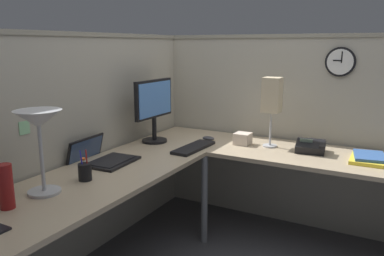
% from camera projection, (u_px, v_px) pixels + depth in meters
% --- Properties ---
extents(cubicle_wall_back, '(2.57, 0.12, 1.58)m').
position_uv_depth(cubicle_wall_back, '(81.00, 147.00, 2.70)').
color(cubicle_wall_back, '#A8A393').
rests_on(cubicle_wall_back, ground).
extents(cubicle_wall_right, '(0.12, 2.37, 1.58)m').
position_uv_depth(cubicle_wall_right, '(288.00, 130.00, 3.23)').
color(cubicle_wall_right, '#A8A393').
rests_on(cubicle_wall_right, ground).
extents(desk, '(2.35, 2.15, 0.73)m').
position_uv_depth(desk, '(212.00, 181.00, 2.49)').
color(desk, tan).
rests_on(desk, ground).
extents(monitor, '(0.46, 0.20, 0.50)m').
position_uv_depth(monitor, '(154.00, 106.00, 3.04)').
color(monitor, black).
rests_on(monitor, desk).
extents(laptop, '(0.36, 0.40, 0.22)m').
position_uv_depth(laptop, '(100.00, 158.00, 2.58)').
color(laptop, black).
rests_on(laptop, desk).
extents(keyboard, '(0.44, 0.16, 0.02)m').
position_uv_depth(keyboard, '(194.00, 148.00, 2.89)').
color(keyboard, black).
rests_on(keyboard, desk).
extents(computer_mouse, '(0.06, 0.10, 0.03)m').
position_uv_depth(computer_mouse, '(208.00, 138.00, 3.14)').
color(computer_mouse, '#38383D').
rests_on(computer_mouse, desk).
extents(desk_lamp_dome, '(0.24, 0.24, 0.44)m').
position_uv_depth(desk_lamp_dome, '(39.00, 126.00, 1.95)').
color(desk_lamp_dome, '#B7BABF').
rests_on(desk_lamp_dome, desk).
extents(pen_cup, '(0.08, 0.08, 0.18)m').
position_uv_depth(pen_cup, '(85.00, 172.00, 2.21)').
color(pen_cup, black).
rests_on(pen_cup, desk).
extents(thermos_flask, '(0.07, 0.07, 0.22)m').
position_uv_depth(thermos_flask, '(6.00, 187.00, 1.82)').
color(thermos_flask, maroon).
rests_on(thermos_flask, desk).
extents(office_phone, '(0.21, 0.23, 0.11)m').
position_uv_depth(office_phone, '(311.00, 147.00, 2.80)').
color(office_phone, black).
rests_on(office_phone, desk).
extents(book_stack, '(0.30, 0.23, 0.04)m').
position_uv_depth(book_stack, '(368.00, 158.00, 2.58)').
color(book_stack, yellow).
rests_on(book_stack, desk).
extents(desk_lamp_paper, '(0.13, 0.13, 0.53)m').
position_uv_depth(desk_lamp_paper, '(272.00, 97.00, 2.87)').
color(desk_lamp_paper, '#B7BABF').
rests_on(desk_lamp_paper, desk).
extents(tissue_box, '(0.12, 0.12, 0.09)m').
position_uv_depth(tissue_box, '(243.00, 139.00, 3.01)').
color(tissue_box, beige).
rests_on(tissue_box, desk).
extents(wall_clock, '(0.04, 0.22, 0.22)m').
position_uv_depth(wall_clock, '(340.00, 62.00, 2.88)').
color(wall_clock, black).
extents(pinned_note_leftmost, '(0.07, 0.00, 0.08)m').
position_uv_depth(pinned_note_leftmost, '(24.00, 128.00, 2.21)').
color(pinned_note_leftmost, '#8CCC99').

